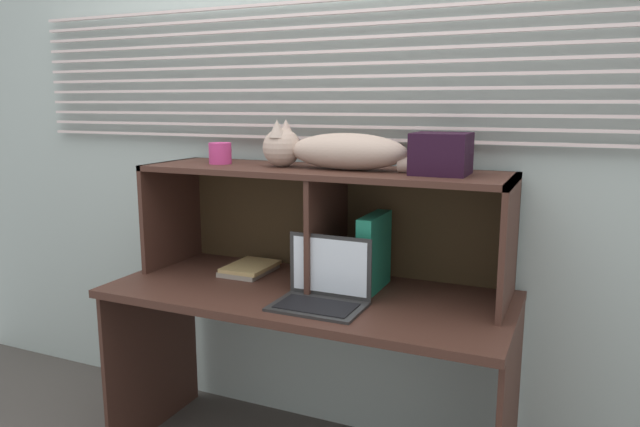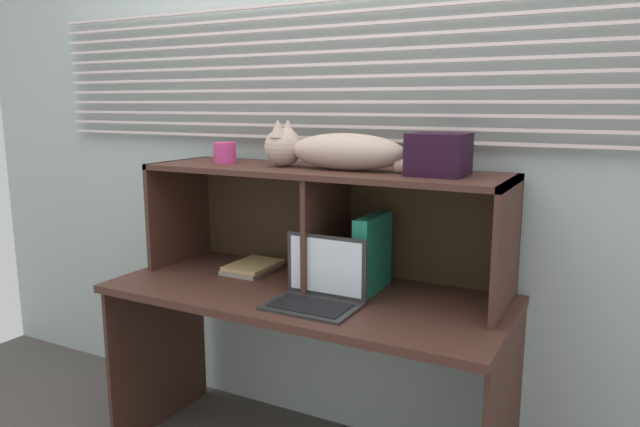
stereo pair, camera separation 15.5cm
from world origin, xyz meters
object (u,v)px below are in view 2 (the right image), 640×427
at_px(cat, 333,150).
at_px(binder_upright, 373,253).
at_px(laptop, 317,290).
at_px(storage_box, 439,154).
at_px(book_stack, 253,267).
at_px(small_basket, 225,153).

bearing_deg(cat, binder_upright, -0.00).
xyz_separation_m(laptop, binder_upright, (0.11, 0.23, 0.09)).
bearing_deg(laptop, storage_box, 34.16).
bearing_deg(storage_box, book_stack, 179.87).
height_order(book_stack, small_basket, small_basket).
bearing_deg(storage_box, laptop, -145.84).
bearing_deg(small_basket, book_stack, 0.82).
height_order(laptop, binder_upright, binder_upright).
bearing_deg(laptop, binder_upright, 65.40).
height_order(book_stack, storage_box, storage_box).
bearing_deg(book_stack, laptop, -28.51).
bearing_deg(laptop, small_basket, 157.30).
xyz_separation_m(cat, storage_box, (0.40, -0.00, 0.00)).
height_order(laptop, storage_box, storage_box).
bearing_deg(cat, book_stack, 179.73).
bearing_deg(storage_box, binder_upright, 180.00).
xyz_separation_m(book_stack, small_basket, (-0.12, -0.00, 0.47)).
relative_size(book_stack, storage_box, 1.20).
bearing_deg(book_stack, cat, -0.27).
height_order(binder_upright, book_stack, binder_upright).
bearing_deg(binder_upright, storage_box, 0.00).
bearing_deg(small_basket, binder_upright, 0.00).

